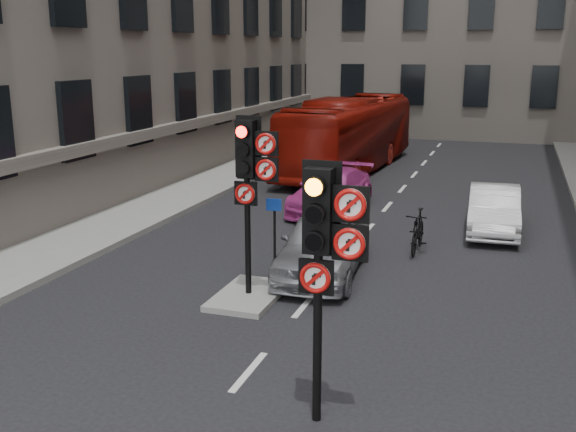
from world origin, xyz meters
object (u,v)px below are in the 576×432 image
Objects in this scene: signal_near at (325,239)px; bus_red at (349,134)px; motorcycle at (418,231)px; info_sign at (274,229)px; car_white at (494,210)px; signal_far at (251,168)px; car_pink at (331,191)px; car_silver at (323,243)px; motorcyclist at (338,244)px.

bus_red is (-4.23, 19.06, -1.07)m from signal_near.
motorcycle is 0.95× the size of info_sign.
car_white is 2.19× the size of motorcycle.
signal_far is 0.94× the size of car_white.
signal_far is 0.82× the size of car_pink.
bus_red is (-6.06, 8.13, 0.88)m from car_white.
signal_near is 4.77m from signal_far.
signal_far reaches higher than car_silver.
signal_near is at bearing -89.96° from motorcycle.
car_white is at bearing 80.48° from signal_near.
signal_near is at bearing -101.82° from car_white.
bus_red is (-1.15, 7.10, 0.87)m from car_pink.
car_pink is at bearing -76.37° from bus_red.
car_silver is (0.93, 2.01, -1.98)m from signal_far.
car_silver reaches higher than car_pink.
signal_near is 6.51m from car_silver.
motorcycle is (-1.73, -2.53, -0.10)m from car_white.
signal_near is 1.95× the size of info_sign.
signal_far is at bearing -124.92° from car_white.
car_white is (4.43, 6.93, -2.07)m from signal_far.
signal_near reaches higher than info_sign.
car_pink is (-3.08, 11.96, -1.95)m from signal_near.
car_pink is 2.38× the size of info_sign.
signal_far reaches higher than info_sign.
signal_far is 15.20m from bus_red.
car_pink is (-1.40, 5.95, -0.09)m from car_silver.
signal_near is 0.82× the size of car_pink.
car_silver is at bearing -74.52° from bus_red.
car_white is 0.88× the size of car_pink.
info_sign is (-1.19, -0.72, 0.43)m from motorcyclist.
motorcycle is at bearing 49.01° from car_silver.
bus_red reaches higher than car_white.
motorcycle is at bearing -126.67° from car_white.
motorcyclist reaches higher than motorcycle.
bus_red is 11.55m from motorcycle.
car_white is (1.83, 10.93, -1.95)m from signal_near.
info_sign reaches higher than car_white.
motorcycle is at bearing 58.42° from signal_far.
motorcyclist is at bearing -121.33° from car_white.
motorcyclist is (-1.20, 5.46, -1.71)m from signal_near.
signal_near reaches higher than car_pink.
signal_near is 11.25m from car_white.
bus_red reaches higher than info_sign.
car_silver is 0.74m from motorcyclist.
car_pink is 4.77m from motorcycle.
info_sign reaches higher than car_pink.
car_silver is at bearing -125.88° from motorcycle.
car_white is at bearing 50.16° from car_silver.
motorcycle is 4.49m from info_sign.
signal_near is at bearing -71.52° from car_pink.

